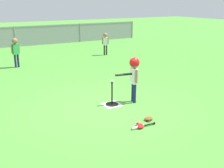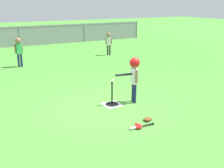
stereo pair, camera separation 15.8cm
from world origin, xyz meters
The scene contains 11 objects.
ground_plane centered at (0.00, 0.00, 0.00)m, with size 60.00×60.00×0.00m, color #478C33.
home_plate centered at (0.32, 0.12, 0.00)m, with size 0.44×0.44×0.01m, color white.
batting_tee centered at (0.32, 0.12, 0.09)m, with size 0.32×0.32×0.59m.
baseball_on_tee centered at (0.32, 0.12, 0.63)m, with size 0.07×0.07×0.07m, color white.
batter_child centered at (0.90, 0.02, 0.84)m, with size 0.64×0.33×1.18m.
fielder_near_left centered at (-0.95, 5.52, 0.75)m, with size 0.34×0.23×1.16m.
fielder_near_right centered at (3.31, 6.03, 0.69)m, with size 0.29×0.21×1.07m.
spare_bat_silver centered at (0.18, -1.32, 0.03)m, with size 0.57×0.07×0.06m.
glove_by_plate centered at (0.18, -1.30, 0.04)m, with size 0.27×0.26×0.07m.
glove_near_bats centered at (0.56, -1.09, 0.04)m, with size 0.25×0.21×0.07m.
outfield_fence centered at (0.00, 10.72, 0.62)m, with size 16.06×0.06×1.15m.
Camera 1 is at (-2.88, -5.50, 2.54)m, focal length 43.58 mm.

